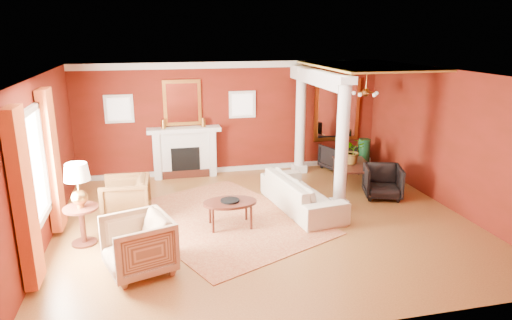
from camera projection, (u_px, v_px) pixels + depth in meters
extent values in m
plane|color=brown|center=(265.00, 221.00, 9.08)|extent=(8.00, 8.00, 0.00)
cube|color=maroon|center=(233.00, 118.00, 11.96)|extent=(8.00, 0.04, 2.90)
cube|color=maroon|center=(337.00, 225.00, 5.40)|extent=(8.00, 0.04, 2.90)
cube|color=maroon|center=(39.00, 164.00, 7.82)|extent=(0.04, 7.00, 2.90)
cube|color=maroon|center=(450.00, 140.00, 9.55)|extent=(0.04, 7.00, 2.90)
cube|color=white|center=(266.00, 74.00, 8.28)|extent=(8.00, 7.00, 0.04)
cube|color=silver|center=(185.00, 154.00, 11.75)|extent=(1.60, 0.34, 1.20)
cube|color=black|center=(186.00, 161.00, 11.63)|extent=(0.72, 0.03, 0.70)
cube|color=black|center=(186.00, 174.00, 11.73)|extent=(1.20, 0.05, 0.20)
cube|color=silver|center=(184.00, 130.00, 11.54)|extent=(1.85, 0.42, 0.10)
cube|color=silver|center=(157.00, 156.00, 11.57)|extent=(0.16, 0.40, 1.20)
cube|color=silver|center=(212.00, 152.00, 11.88)|extent=(0.16, 0.40, 1.20)
cube|color=gold|center=(182.00, 103.00, 11.52)|extent=(0.95, 0.06, 1.15)
cube|color=white|center=(182.00, 103.00, 11.49)|extent=(0.78, 0.02, 0.98)
cube|color=silver|center=(119.00, 109.00, 11.22)|extent=(0.70, 0.06, 0.70)
cube|color=white|center=(119.00, 109.00, 11.19)|extent=(0.54, 0.02, 0.54)
cube|color=silver|center=(242.00, 104.00, 11.89)|extent=(0.70, 0.06, 0.70)
cube|color=white|center=(243.00, 105.00, 11.86)|extent=(0.54, 0.02, 0.54)
cube|color=white|center=(31.00, 169.00, 7.23)|extent=(0.03, 1.30, 1.70)
cube|color=silver|center=(22.00, 183.00, 6.58)|extent=(0.08, 0.10, 1.90)
cube|color=silver|center=(43.00, 157.00, 7.89)|extent=(0.08, 0.10, 1.90)
cube|color=#BF5220|center=(24.00, 199.00, 6.36)|extent=(0.18, 0.55, 2.60)
cube|color=#BF5220|center=(52.00, 161.00, 8.23)|extent=(0.18, 0.55, 2.60)
cube|color=silver|center=(339.00, 204.00, 9.70)|extent=(0.34, 0.34, 0.20)
cylinder|color=silver|center=(342.00, 143.00, 9.33)|extent=(0.26, 0.26, 2.50)
cube|color=silver|center=(346.00, 80.00, 8.98)|extent=(0.36, 0.36, 0.16)
cube|color=silver|center=(299.00, 168.00, 12.23)|extent=(0.34, 0.34, 0.20)
cylinder|color=silver|center=(301.00, 119.00, 11.86)|extent=(0.26, 0.26, 2.50)
cube|color=silver|center=(302.00, 69.00, 11.51)|extent=(0.36, 0.36, 0.16)
cube|color=silver|center=(317.00, 77.00, 10.51)|extent=(0.30, 3.20, 0.32)
cube|color=gold|center=(367.00, 66.00, 10.55)|extent=(2.30, 3.40, 0.04)
cube|color=gold|center=(337.00, 110.00, 12.52)|extent=(1.30, 0.06, 1.70)
cube|color=white|center=(337.00, 110.00, 12.49)|extent=(1.10, 0.02, 1.50)
cylinder|color=#A57534|center=(367.00, 78.00, 10.69)|extent=(0.02, 0.02, 0.65)
sphere|color=#A57534|center=(366.00, 92.00, 10.78)|extent=(0.20, 0.20, 0.20)
sphere|color=beige|center=(377.00, 93.00, 10.84)|extent=(0.09, 0.09, 0.09)
sphere|color=beige|center=(364.00, 92.00, 11.05)|extent=(0.09, 0.09, 0.09)
sphere|color=beige|center=(354.00, 93.00, 10.89)|extent=(0.09, 0.09, 0.09)
sphere|color=beige|center=(360.00, 95.00, 10.58)|extent=(0.09, 0.09, 0.09)
sphere|color=beige|center=(374.00, 95.00, 10.55)|extent=(0.09, 0.09, 0.09)
cube|color=silver|center=(232.00, 65.00, 11.55)|extent=(8.00, 0.08, 0.16)
cube|color=silver|center=(234.00, 169.00, 12.31)|extent=(8.00, 0.08, 0.12)
cube|color=maroon|center=(223.00, 220.00, 9.14)|extent=(4.33, 4.81, 0.02)
imported|color=beige|center=(302.00, 188.00, 9.62)|extent=(1.02, 2.47, 0.94)
imported|color=black|center=(126.00, 196.00, 9.11)|extent=(0.90, 0.95, 0.93)
imported|color=tan|center=(138.00, 243.00, 7.07)|extent=(1.16, 1.20, 1.00)
cylinder|color=black|center=(230.00, 203.00, 8.70)|extent=(1.04, 1.04, 0.05)
cylinder|color=black|center=(213.00, 222.00, 8.48)|extent=(0.05, 0.05, 0.47)
cylinder|color=black|center=(251.00, 218.00, 8.64)|extent=(0.05, 0.05, 0.47)
cylinder|color=black|center=(210.00, 213.00, 8.91)|extent=(0.05, 0.05, 0.47)
cylinder|color=black|center=(246.00, 209.00, 9.06)|extent=(0.05, 0.05, 0.47)
imported|color=black|center=(227.00, 197.00, 8.64)|extent=(0.14, 0.06, 0.20)
cylinder|color=black|center=(85.00, 243.00, 8.13)|extent=(0.44, 0.44, 0.04)
cylinder|color=black|center=(83.00, 226.00, 8.04)|extent=(0.10, 0.10, 0.68)
cylinder|color=black|center=(81.00, 208.00, 7.95)|extent=(0.60, 0.60, 0.04)
sphere|color=#A57534|center=(79.00, 198.00, 7.90)|extent=(0.28, 0.28, 0.28)
cylinder|color=#A57534|center=(78.00, 187.00, 7.84)|extent=(0.03, 0.03, 0.30)
cone|color=beige|center=(77.00, 172.00, 7.77)|extent=(0.44, 0.44, 0.30)
imported|color=black|center=(354.00, 168.00, 11.26)|extent=(0.76, 1.48, 0.79)
imported|color=black|center=(383.00, 180.00, 10.27)|extent=(0.99, 0.95, 0.82)
imported|color=black|center=(337.00, 156.00, 12.39)|extent=(0.92, 0.89, 0.77)
sphere|color=#123A1B|center=(363.00, 163.00, 12.41)|extent=(0.36, 0.36, 0.36)
cylinder|color=#123A1B|center=(364.00, 154.00, 12.34)|extent=(0.32, 0.32, 0.86)
imported|color=#26591E|center=(353.00, 142.00, 11.10)|extent=(0.60, 0.67, 0.51)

